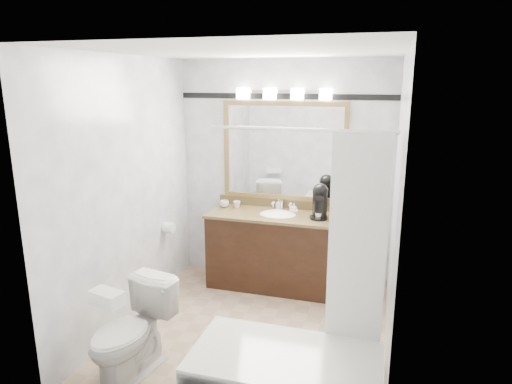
# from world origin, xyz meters

# --- Properties ---
(room) EXTENTS (2.42, 2.62, 2.52)m
(room) POSITION_xyz_m (0.00, 0.00, 1.25)
(room) COLOR tan
(room) RESTS_ON ground
(vanity) EXTENTS (1.53, 0.58, 0.97)m
(vanity) POSITION_xyz_m (0.00, 1.02, 0.44)
(vanity) COLOR black
(vanity) RESTS_ON ground
(mirror) EXTENTS (1.40, 0.04, 1.10)m
(mirror) POSITION_xyz_m (0.00, 1.28, 1.50)
(mirror) COLOR olive
(mirror) RESTS_ON room
(vanity_light_bar) EXTENTS (1.02, 0.14, 0.12)m
(vanity_light_bar) POSITION_xyz_m (0.00, 1.23, 2.13)
(vanity_light_bar) COLOR silver
(vanity_light_bar) RESTS_ON room
(accent_stripe) EXTENTS (2.40, 0.01, 0.06)m
(accent_stripe) POSITION_xyz_m (0.00, 1.29, 2.10)
(accent_stripe) COLOR black
(accent_stripe) RESTS_ON room
(bathtub) EXTENTS (1.30, 0.75, 1.96)m
(bathtub) POSITION_xyz_m (0.55, -0.90, 0.28)
(bathtub) COLOR white
(bathtub) RESTS_ON ground
(tp_roll) EXTENTS (0.11, 0.12, 0.12)m
(tp_roll) POSITION_xyz_m (-1.14, 0.66, 0.70)
(tp_roll) COLOR white
(tp_roll) RESTS_ON room
(toilet) EXTENTS (0.56, 0.80, 0.75)m
(toilet) POSITION_xyz_m (-0.71, -0.86, 0.38)
(toilet) COLOR white
(toilet) RESTS_ON ground
(tissue_box) EXTENTS (0.26, 0.18, 0.10)m
(tissue_box) POSITION_xyz_m (-0.71, -1.12, 0.80)
(tissue_box) COLOR white
(tissue_box) RESTS_ON toilet
(coffee_maker) EXTENTS (0.19, 0.24, 0.37)m
(coffee_maker) POSITION_xyz_m (0.46, 1.03, 1.04)
(coffee_maker) COLOR black
(coffee_maker) RESTS_ON vanity
(cup_left) EXTENTS (0.13, 0.13, 0.08)m
(cup_left) POSITION_xyz_m (-0.65, 1.12, 0.89)
(cup_left) COLOR white
(cup_left) RESTS_ON vanity
(cup_right) EXTENTS (0.10, 0.10, 0.08)m
(cup_right) POSITION_xyz_m (-0.51, 1.14, 0.89)
(cup_right) COLOR white
(cup_right) RESTS_ON vanity
(soap_bottle_a) EXTENTS (0.06, 0.06, 0.11)m
(soap_bottle_a) POSITION_xyz_m (-0.04, 1.22, 0.91)
(soap_bottle_a) COLOR white
(soap_bottle_a) RESTS_ON vanity
(soap_bottle_b) EXTENTS (0.09, 0.09, 0.09)m
(soap_bottle_b) POSITION_xyz_m (0.15, 1.17, 0.90)
(soap_bottle_b) COLOR white
(soap_bottle_b) RESTS_ON vanity
(soap_bar) EXTENTS (0.09, 0.07, 0.03)m
(soap_bar) POSITION_xyz_m (0.16, 1.13, 0.86)
(soap_bar) COLOR beige
(soap_bar) RESTS_ON vanity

